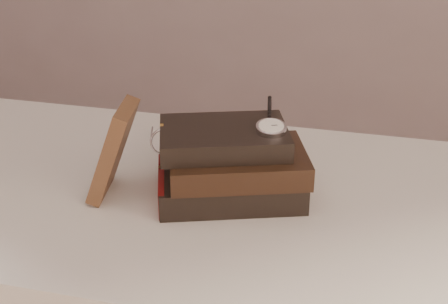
# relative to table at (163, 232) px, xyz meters

# --- Properties ---
(table) EXTENTS (1.00, 0.60, 0.75)m
(table) POSITION_rel_table_xyz_m (0.00, 0.00, 0.00)
(table) COLOR silver
(table) RESTS_ON ground
(book_stack) EXTENTS (0.27, 0.22, 0.11)m
(book_stack) POSITION_rel_table_xyz_m (0.12, -0.00, 0.15)
(book_stack) COLOR black
(book_stack) RESTS_ON table
(journal) EXTENTS (0.09, 0.11, 0.15)m
(journal) POSITION_rel_table_xyz_m (-0.06, -0.04, 0.17)
(journal) COLOR #3F2718
(journal) RESTS_ON table
(pocket_watch) EXTENTS (0.06, 0.15, 0.02)m
(pocket_watch) POSITION_rel_table_xyz_m (0.18, 0.01, 0.21)
(pocket_watch) COLOR silver
(pocket_watch) RESTS_ON book_stack
(eyeglasses) EXTENTS (0.13, 0.14, 0.05)m
(eyeglasses) POSITION_rel_table_xyz_m (0.02, 0.05, 0.16)
(eyeglasses) COLOR silver
(eyeglasses) RESTS_ON book_stack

